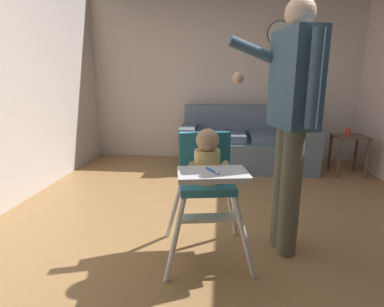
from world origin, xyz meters
TOP-DOWN VIEW (x-y plane):
  - ground at (0.00, 0.00)m, footprint 5.65×6.74m
  - wall_far at (0.00, 2.60)m, footprint 4.85×0.06m
  - couch at (0.37, 2.08)m, footprint 1.84×0.86m
  - high_chair at (-0.09, -0.27)m, footprint 0.69×0.79m
  - adult_standing at (0.46, -0.13)m, footprint 0.59×0.50m
  - side_table at (1.67, 1.84)m, footprint 0.40×0.40m
  - sippy_cup at (1.63, 1.84)m, footprint 0.07×0.07m
  - wall_clock at (0.81, 2.56)m, footprint 0.35×0.04m

SIDE VIEW (x-z plane):
  - ground at x=0.00m, z-range -0.10..0.00m
  - couch at x=0.37m, z-range -0.10..0.76m
  - side_table at x=1.67m, z-range 0.12..0.64m
  - sippy_cup at x=1.63m, z-range 0.52..0.62m
  - high_chair at x=-0.09m, z-range 0.16..1.09m
  - adult_standing at x=0.46m, z-range 0.12..1.84m
  - wall_far at x=0.00m, z-range 0.00..2.67m
  - wall_clock at x=0.81m, z-range 1.70..2.05m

